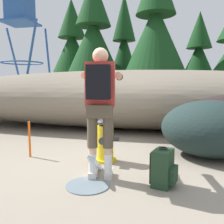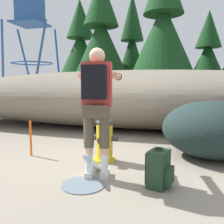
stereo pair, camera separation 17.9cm
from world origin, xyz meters
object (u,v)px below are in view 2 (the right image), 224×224
object	(u,v)px
utility_worker	(97,97)
survey_stake	(31,138)
boulder_large	(213,129)
fire_hydrant	(104,141)
spare_backpack	(159,169)
boulder_mid	(223,120)
watchtower	(30,13)

from	to	relation	value
utility_worker	survey_stake	bearing A→B (deg)	57.60
boulder_large	survey_stake	size ratio (longest dim) A/B	2.73
fire_hydrant	survey_stake	xyz separation A→B (m)	(-1.29, -0.03, -0.03)
survey_stake	spare_backpack	bearing A→B (deg)	-19.07
boulder_large	boulder_mid	world-z (taller)	boulder_large
spare_backpack	watchtower	xyz separation A→B (m)	(-10.13, 13.67, 6.26)
spare_backpack	boulder_large	size ratio (longest dim) A/B	0.29
spare_backpack	boulder_large	xyz separation A→B (m)	(0.80, 1.37, 0.26)
watchtower	survey_stake	size ratio (longest dim) A/B	14.35
utility_worker	watchtower	xyz separation A→B (m)	(-9.34, 13.55, 5.42)
spare_backpack	boulder_large	world-z (taller)	boulder_large
boulder_mid	spare_backpack	bearing A→B (deg)	-115.28
boulder_mid	survey_stake	world-z (taller)	boulder_mid
fire_hydrant	watchtower	xyz separation A→B (m)	(-9.25, 12.89, 6.14)
watchtower	boulder_large	bearing A→B (deg)	-48.37
utility_worker	fire_hydrant	bearing A→B (deg)	0.05
fire_hydrant	spare_backpack	size ratio (longest dim) A/B	1.53
fire_hydrant	watchtower	world-z (taller)	watchtower
fire_hydrant	utility_worker	xyz separation A→B (m)	(0.09, -0.66, 0.73)
utility_worker	boulder_mid	xyz separation A→B (m)	(1.97, 2.38, -0.58)
fire_hydrant	boulder_large	size ratio (longest dim) A/B	0.44
watchtower	spare_backpack	bearing A→B (deg)	-53.45
spare_backpack	watchtower	distance (m)	18.13
utility_worker	boulder_large	size ratio (longest dim) A/B	1.01
boulder_large	survey_stake	bearing A→B (deg)	-168.22
fire_hydrant	utility_worker	bearing A→B (deg)	-82.26
fire_hydrant	survey_stake	world-z (taller)	fire_hydrant
fire_hydrant	boulder_mid	bearing A→B (deg)	39.74
spare_backpack	boulder_large	distance (m)	1.61
boulder_mid	survey_stake	xyz separation A→B (m)	(-3.35, -1.74, -0.17)
boulder_large	watchtower	xyz separation A→B (m)	(-10.93, 12.30, 6.00)
boulder_mid	survey_stake	distance (m)	3.78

